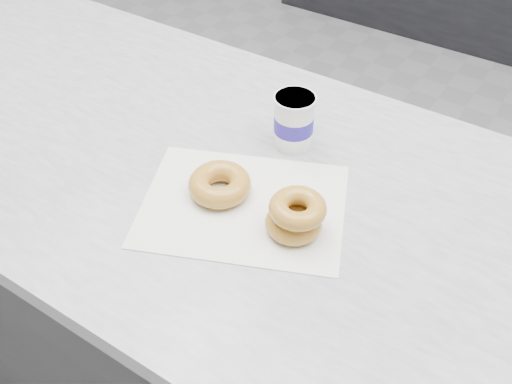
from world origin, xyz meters
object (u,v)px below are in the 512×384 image
donut_stack (296,216)px  coffee_cup (294,121)px  counter (213,303)px  donut_single (220,184)px

donut_stack → coffee_cup: 0.23m
donut_stack → coffee_cup: coffee_cup is taller
counter → coffee_cup: (0.12, 0.13, 0.50)m
donut_stack → coffee_cup: (-0.12, 0.20, 0.02)m
donut_stack → coffee_cup: bearing=120.9°
counter → coffee_cup: bearing=47.6°
donut_single → donut_stack: donut_stack is taller
donut_single → coffee_cup: (0.04, 0.19, 0.03)m
donut_stack → counter: bearing=165.3°
donut_single → donut_stack: size_ratio=1.10×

